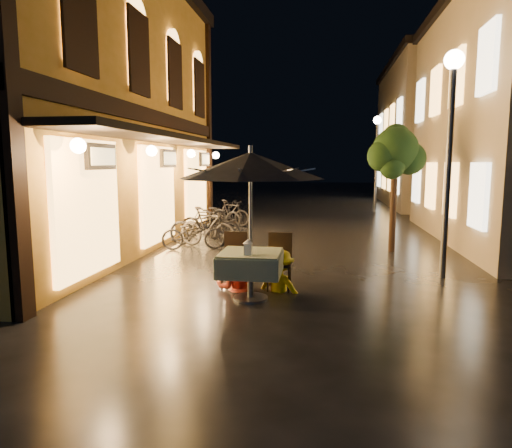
% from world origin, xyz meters
% --- Properties ---
extents(ground, '(90.00, 90.00, 0.00)m').
position_xyz_m(ground, '(0.00, 0.00, 0.00)').
color(ground, black).
rests_on(ground, ground).
extents(west_building, '(5.90, 11.40, 7.40)m').
position_xyz_m(west_building, '(-5.72, 4.00, 3.71)').
color(west_building, gold).
rests_on(west_building, ground).
extents(east_building_far, '(7.30, 10.30, 7.30)m').
position_xyz_m(east_building_far, '(7.49, 18.00, 3.66)').
color(east_building_far, tan).
rests_on(east_building_far, ground).
extents(street_tree, '(1.43, 1.20, 3.15)m').
position_xyz_m(street_tree, '(2.41, 4.51, 2.42)').
color(street_tree, black).
rests_on(street_tree, ground).
extents(streetlamp_near, '(0.36, 0.36, 4.23)m').
position_xyz_m(streetlamp_near, '(3.00, 2.00, 2.92)').
color(streetlamp_near, '#59595E').
rests_on(streetlamp_near, ground).
extents(streetlamp_far, '(0.36, 0.36, 4.23)m').
position_xyz_m(streetlamp_far, '(3.00, 14.00, 2.92)').
color(streetlamp_far, '#59595E').
rests_on(streetlamp_far, ground).
extents(cafe_table, '(0.99, 0.99, 0.78)m').
position_xyz_m(cafe_table, '(-0.44, 0.05, 0.59)').
color(cafe_table, '#59595E').
rests_on(cafe_table, ground).
extents(patio_umbrella, '(2.31, 2.31, 2.46)m').
position_xyz_m(patio_umbrella, '(-0.44, 0.05, 2.15)').
color(patio_umbrella, '#59595E').
rests_on(patio_umbrella, ground).
extents(cafe_chair_left, '(0.42, 0.42, 0.97)m').
position_xyz_m(cafe_chair_left, '(-0.84, 0.78, 0.54)').
color(cafe_chair_left, black).
rests_on(cafe_chair_left, ground).
extents(cafe_chair_right, '(0.42, 0.42, 0.97)m').
position_xyz_m(cafe_chair_right, '(-0.04, 0.78, 0.54)').
color(cafe_chair_right, black).
rests_on(cafe_chair_right, ground).
extents(table_lantern, '(0.16, 0.16, 0.25)m').
position_xyz_m(table_lantern, '(-0.44, -0.21, 0.92)').
color(table_lantern, white).
rests_on(table_lantern, cafe_table).
extents(person_orange, '(0.79, 0.66, 1.48)m').
position_xyz_m(person_orange, '(-0.78, 0.62, 0.74)').
color(person_orange, '#EB4932').
rests_on(person_orange, ground).
extents(person_yellow, '(1.01, 0.78, 1.38)m').
position_xyz_m(person_yellow, '(-0.02, 0.63, 0.69)').
color(person_yellow, '#FFD800').
rests_on(person_yellow, ground).
extents(bicycle_0, '(1.70, 1.01, 0.84)m').
position_xyz_m(bicycle_0, '(-2.54, 4.03, 0.42)').
color(bicycle_0, black).
rests_on(bicycle_0, ground).
extents(bicycle_1, '(1.78, 1.02, 1.03)m').
position_xyz_m(bicycle_1, '(-2.26, 4.40, 0.52)').
color(bicycle_1, black).
rests_on(bicycle_1, ground).
extents(bicycle_2, '(1.99, 0.99, 1.00)m').
position_xyz_m(bicycle_2, '(-2.45, 4.82, 0.50)').
color(bicycle_2, black).
rests_on(bicycle_2, ground).
extents(bicycle_3, '(1.51, 0.55, 0.89)m').
position_xyz_m(bicycle_3, '(-2.79, 6.19, 0.45)').
color(bicycle_3, black).
rests_on(bicycle_3, ground).
extents(bicycle_4, '(1.90, 1.32, 0.95)m').
position_xyz_m(bicycle_4, '(-2.76, 7.85, 0.47)').
color(bicycle_4, black).
rests_on(bicycle_4, ground).
extents(bicycle_5, '(1.56, 0.91, 0.90)m').
position_xyz_m(bicycle_5, '(-2.51, 8.50, 0.45)').
color(bicycle_5, black).
rests_on(bicycle_5, ground).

